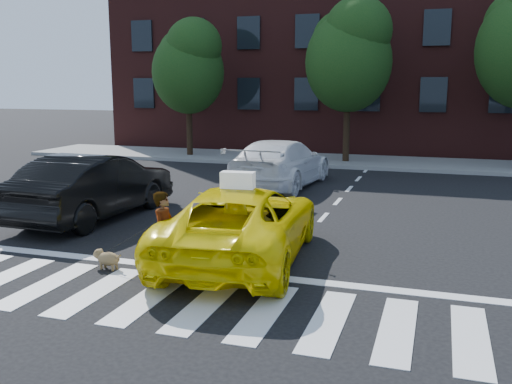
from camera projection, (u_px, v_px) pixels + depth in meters
ground at (149, 298)px, 9.42m from camera, size 120.00×120.00×0.00m
crosswalk at (149, 298)px, 9.42m from camera, size 13.00×2.40×0.01m
stop_line at (189, 268)px, 10.91m from camera, size 12.00×0.30×0.01m
sidewalk_far at (336, 161)px, 25.76m from camera, size 30.00×4.00×0.15m
building at (363, 38)px, 31.66m from camera, size 26.00×10.00×12.00m
tree_left at (189, 63)px, 26.59m from camera, size 3.39×3.38×6.50m
tree_mid at (350, 51)px, 24.23m from camera, size 3.69×3.69×7.10m
taxi at (241, 223)px, 11.39m from camera, size 2.98×5.58×1.49m
black_sedan at (94, 186)px, 14.90m from camera, size 2.00×5.25×1.71m
white_suv at (281, 163)px, 19.51m from camera, size 2.63×5.74×1.63m
woman at (165, 234)px, 10.37m from camera, size 0.39×0.58×1.58m
dog at (106, 258)px, 10.87m from camera, size 0.65×0.30×0.37m
taxi_sign at (238, 180)px, 11.03m from camera, size 0.67×0.34×0.32m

